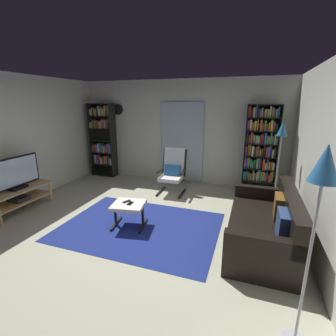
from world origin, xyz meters
TOP-DOWN VIEW (x-y plane):
  - ground_plane at (0.00, 0.00)m, footprint 7.02×7.02m
  - wall_back at (0.00, 2.90)m, footprint 5.60×0.06m
  - wall_right at (2.70, 0.00)m, footprint 0.06×6.00m
  - glass_door_panel at (0.09, 2.83)m, footprint 1.10×0.01m
  - area_rug at (0.12, 0.22)m, footprint 2.61×1.90m
  - tv_stand at (-2.34, 0.02)m, footprint 0.52×1.22m
  - television at (-2.33, 0.02)m, footprint 0.20×1.00m
  - bookshelf_near_tv at (-2.15, 2.64)m, footprint 0.69×0.30m
  - bookshelf_near_sofa at (1.99, 2.65)m, footprint 0.71×0.30m
  - leather_sofa at (2.10, 0.35)m, footprint 0.90×1.87m
  - lounge_armchair at (0.12, 1.99)m, footprint 0.58×0.67m
  - ottoman at (-0.06, 0.19)m, footprint 0.60×0.57m
  - tv_remote at (-0.12, 0.24)m, footprint 0.10×0.15m
  - cell_phone at (-0.03, 0.19)m, footprint 0.07×0.14m
  - floor_lamp_by_sofa at (2.30, -1.18)m, footprint 0.22×0.22m
  - floor_lamp_by_shelf at (2.31, 1.84)m, footprint 0.22×0.22m
  - wall_clock at (-1.72, 2.82)m, footprint 0.29×0.03m

SIDE VIEW (x-z plane):
  - ground_plane at x=0.00m, z-range 0.00..0.00m
  - area_rug at x=0.12m, z-range 0.00..0.01m
  - leather_sofa at x=2.10m, z-range -0.12..0.71m
  - tv_stand at x=-2.34m, z-range 0.07..0.53m
  - ottoman at x=-0.06m, z-range 0.13..0.54m
  - cell_phone at x=-0.03m, z-range 0.41..0.42m
  - tv_remote at x=-0.12m, z-range 0.41..0.43m
  - lounge_armchair at x=0.12m, z-range 0.02..1.05m
  - television at x=-2.33m, z-range 0.44..1.05m
  - glass_door_panel at x=0.09m, z-range 0.05..2.05m
  - bookshelf_near_sofa at x=1.99m, z-range 0.06..2.07m
  - bookshelf_near_tv at x=-2.15m, z-range 0.07..2.09m
  - wall_back at x=0.00m, z-range 0.00..2.60m
  - wall_right at x=2.70m, z-range 0.00..2.60m
  - floor_lamp_by_shelf at x=2.31m, z-range 0.52..2.23m
  - floor_lamp_by_sofa at x=2.30m, z-range 0.58..2.35m
  - wall_clock at x=-1.72m, z-range 1.71..2.00m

